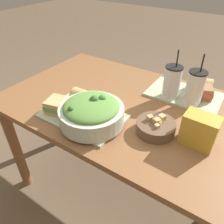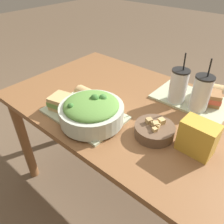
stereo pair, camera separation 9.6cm
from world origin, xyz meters
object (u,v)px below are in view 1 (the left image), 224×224
at_px(drink_cup_red, 194,89).
at_px(drink_cup_dark, 172,83).
at_px(salad_bowl, 92,112).
at_px(soup_bowl, 156,126).
at_px(baguette_near, 84,98).
at_px(sandwich_near, 60,106).
at_px(baguette_far, 201,85).
at_px(chip_bag, 199,130).
at_px(sandwich_far, 199,91).

bearing_deg(drink_cup_red, drink_cup_dark, 180.00).
bearing_deg(salad_bowl, soup_bowl, 22.72).
bearing_deg(baguette_near, sandwich_near, 154.20).
distance_m(baguette_far, chip_bag, 0.43).
bearing_deg(baguette_far, sandwich_near, 122.60).
bearing_deg(baguette_near, drink_cup_dark, -48.19).
bearing_deg(baguette_near, soup_bowl, -88.71).
bearing_deg(baguette_far, soup_bowl, 154.97).
xyz_separation_m(soup_bowl, drink_cup_dark, (-0.05, 0.29, 0.06)).
height_order(baguette_far, drink_cup_dark, drink_cup_dark).
bearing_deg(baguette_far, baguette_near, 119.39).
distance_m(drink_cup_red, chip_bag, 0.28).
height_order(sandwich_far, baguette_far, baguette_far).
xyz_separation_m(sandwich_near, baguette_far, (0.50, 0.57, 0.00)).
bearing_deg(sandwich_far, baguette_far, 74.67).
height_order(sandwich_near, sandwich_far, same).
xyz_separation_m(sandwich_far, drink_cup_dark, (-0.13, -0.08, 0.05)).
relative_size(baguette_near, chip_bag, 0.96).
distance_m(sandwich_far, chip_bag, 0.36).
height_order(sandwich_near, baguette_near, baguette_near).
distance_m(salad_bowl, drink_cup_dark, 0.45).
bearing_deg(baguette_far, drink_cup_red, 162.56).
distance_m(baguette_far, drink_cup_red, 0.16).
bearing_deg(soup_bowl, baguette_near, -177.80).
bearing_deg(sandwich_far, drink_cup_dark, -168.61).
distance_m(salad_bowl, drink_cup_red, 0.51).
height_order(sandwich_far, drink_cup_red, drink_cup_red).
relative_size(salad_bowl, baguette_far, 2.21).
xyz_separation_m(salad_bowl, drink_cup_red, (0.32, 0.40, 0.03)).
distance_m(sandwich_far, drink_cup_dark, 0.16).
bearing_deg(chip_bag, drink_cup_dark, 131.49).
xyz_separation_m(sandwich_near, sandwich_far, (0.51, 0.50, 0.00)).
relative_size(baguette_far, chip_bag, 0.96).
xyz_separation_m(baguette_near, sandwich_far, (0.45, 0.38, -0.00)).
relative_size(baguette_far, drink_cup_red, 0.50).
bearing_deg(salad_bowl, drink_cup_red, 50.76).
bearing_deg(baguette_near, sandwich_far, -50.60).
xyz_separation_m(sandwich_near, baguette_near, (0.05, 0.11, 0.00)).
bearing_deg(sandwich_far, soup_bowl, -123.46).
relative_size(sandwich_far, chip_bag, 1.14).
bearing_deg(salad_bowl, drink_cup_dark, 62.17).
height_order(sandwich_near, baguette_far, baguette_far).
xyz_separation_m(sandwich_far, baguette_far, (-0.01, 0.07, 0.00)).
xyz_separation_m(baguette_near, drink_cup_red, (0.44, 0.30, 0.04)).
distance_m(soup_bowl, drink_cup_dark, 0.30).
bearing_deg(drink_cup_red, salad_bowl, -129.24).
bearing_deg(soup_bowl, drink_cup_dark, 99.65).
bearing_deg(chip_bag, sandwich_far, 106.88).
xyz_separation_m(salad_bowl, chip_bag, (0.43, 0.13, 0.00)).
height_order(baguette_near, baguette_far, same).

